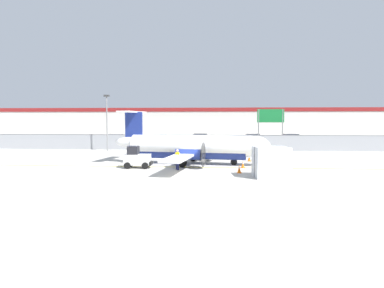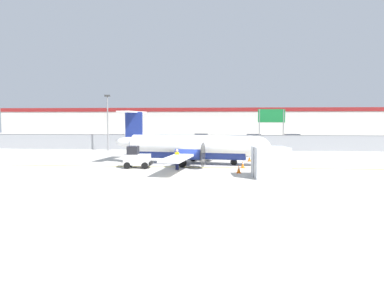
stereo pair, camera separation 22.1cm
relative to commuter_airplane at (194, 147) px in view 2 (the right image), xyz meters
The scene contains 18 objects.
ground_plane 2.57m from the commuter_airplane, 93.51° to the right, with size 140.00×140.00×0.01m.
perimeter_fence 14.01m from the commuter_airplane, 90.50° to the left, with size 98.00×0.10×2.10m.
parking_lot_strip 25.54m from the commuter_airplane, 90.28° to the left, with size 98.00×17.00×0.12m.
background_building 44.02m from the commuter_airplane, 90.16° to the left, with size 91.00×8.10×6.50m.
commuter_airplane is the anchor object (origin of this frame).
baggage_tug 5.52m from the commuter_airplane, 148.85° to the right, with size 2.37×1.46×1.88m.
ground_crew_worker 3.81m from the commuter_airplane, 107.21° to the right, with size 0.48×0.48×1.70m.
cargo_container 9.02m from the commuter_airplane, 47.96° to the right, with size 2.61×2.26×2.20m.
traffic_cone_near_left 4.99m from the commuter_airplane, 25.33° to the right, with size 0.36×0.36×0.64m.
traffic_cone_near_right 6.03m from the commuter_airplane, 25.85° to the left, with size 0.36×0.36×0.64m.
traffic_cone_far_left 6.35m from the commuter_airplane, 51.44° to the right, with size 0.36×0.36×0.64m.
parked_car_0 27.71m from the commuter_airplane, 121.78° to the left, with size 4.26×2.12×1.58m.
parked_car_1 23.59m from the commuter_airplane, 107.72° to the left, with size 4.34×2.31×1.58m.
parked_car_2 26.29m from the commuter_airplane, 92.00° to the left, with size 4.24×2.08×1.58m.
parked_car_3 27.08m from the commuter_airplane, 73.28° to the left, with size 4.21×2.02×1.58m.
parked_car_4 29.73m from the commuter_airplane, 61.65° to the left, with size 4.37×2.39×1.58m.
apron_light_pole 17.10m from the commuter_airplane, 135.77° to the left, with size 0.70×0.30×7.27m.
highway_sign 18.39m from the commuter_airplane, 59.37° to the left, with size 3.60×0.14×5.50m.
Camera 2 is at (2.60, -27.34, 4.22)m, focal length 32.00 mm.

